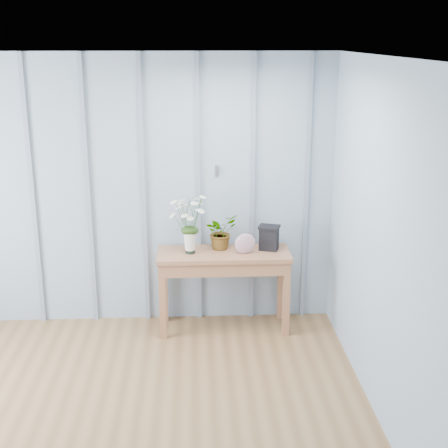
{
  "coord_description": "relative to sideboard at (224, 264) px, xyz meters",
  "views": [
    {
      "loc": [
        0.71,
        -3.32,
        2.63
      ],
      "look_at": [
        0.97,
        1.94,
        1.03
      ],
      "focal_mm": 50.0,
      "sensor_mm": 36.0,
      "label": 1
    }
  ],
  "objects": [
    {
      "name": "room_shell",
      "position": [
        -0.97,
        -1.08,
        1.35
      ],
      "size": [
        4.0,
        4.5,
        2.5
      ],
      "color": "#90A4B7",
      "rests_on": "ground"
    },
    {
      "name": "daisy_vase",
      "position": [
        -0.3,
        -0.01,
        0.46
      ],
      "size": [
        0.39,
        0.29,
        0.55
      ],
      "color": "black",
      "rests_on": "sideboard"
    },
    {
      "name": "carved_box",
      "position": [
        0.41,
        0.05,
        0.23
      ],
      "size": [
        0.22,
        0.2,
        0.23
      ],
      "color": "black",
      "rests_on": "sideboard"
    },
    {
      "name": "spider_plant",
      "position": [
        -0.02,
        0.11,
        0.28
      ],
      "size": [
        0.38,
        0.38,
        0.32
      ],
      "primitive_type": "imported",
      "rotation": [
        0.0,
        0.0,
        0.69
      ],
      "color": "#1B330F",
      "rests_on": "sideboard"
    },
    {
      "name": "felt_disc_vessel",
      "position": [
        0.19,
        -0.06,
        0.21
      ],
      "size": [
        0.2,
        0.09,
        0.19
      ],
      "primitive_type": "ellipsoid",
      "rotation": [
        0.0,
        0.0,
        0.19
      ],
      "color": "#894367",
      "rests_on": "sideboard"
    },
    {
      "name": "sideboard",
      "position": [
        0.0,
        0.0,
        0.0
      ],
      "size": [
        1.2,
        0.45,
        0.75
      ],
      "color": "#905B3C",
      "rests_on": "ground"
    }
  ]
}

